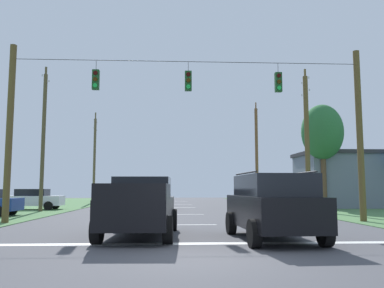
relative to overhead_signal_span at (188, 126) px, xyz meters
name	(u,v)px	position (x,y,z in m)	size (l,w,h in m)	color
ground_plane	(203,258)	(-0.07, -9.46, -4.50)	(120.00, 120.00, 0.00)	#47474C
stop_bar_stripe	(196,244)	(-0.07, -7.08, -4.49)	(14.34, 0.45, 0.01)	white
lane_dash_0	(188,225)	(-0.07, -1.08, -4.49)	(0.15, 2.50, 0.01)	white
lane_dash_1	(183,214)	(-0.07, 5.85, -4.49)	(0.15, 2.50, 0.01)	white
lane_dash_2	(180,208)	(-0.07, 14.66, -4.49)	(0.15, 2.50, 0.01)	white
lane_dash_3	(179,205)	(-0.07, 20.51, -4.49)	(0.15, 2.50, 0.01)	white
lane_dash_4	(177,201)	(-0.07, 30.35, -4.49)	(0.15, 2.50, 0.01)	white
overhead_signal_span	(188,126)	(0.00, 0.00, 0.00)	(16.78, 0.31, 8.28)	brown
pickup_truck	(141,207)	(-1.79, -5.20, -3.53)	(2.48, 5.48, 1.95)	black
suv_black	(272,205)	(2.32, -6.38, -3.44)	(2.37, 4.88, 2.05)	black
distant_car_crossing_white	(32,199)	(-10.96, 11.63, -3.71)	(4.32, 2.05, 1.52)	silver
distant_car_oncoming	(142,199)	(-2.96, 11.52, -3.71)	(4.41, 2.25, 1.52)	slate
utility_pole_mid_right	(307,140)	(8.72, 8.90, 0.46)	(0.34, 1.71, 10.05)	brown
utility_pole_far_right	(257,154)	(8.61, 25.20, 0.85)	(0.33, 1.81, 11.11)	brown
utility_pole_mid_left	(43,139)	(-9.57, 9.15, 0.42)	(0.26, 1.58, 10.00)	brown
utility_pole_far_left	(94,157)	(-9.30, 26.29, 0.48)	(0.28, 1.85, 10.01)	brown
tree_roadside_right	(322,133)	(10.74, 11.28, 1.30)	(3.15, 3.15, 7.97)	brown
roadside_store	(380,180)	(16.59, 14.08, -2.21)	(13.39, 6.66, 4.55)	slate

